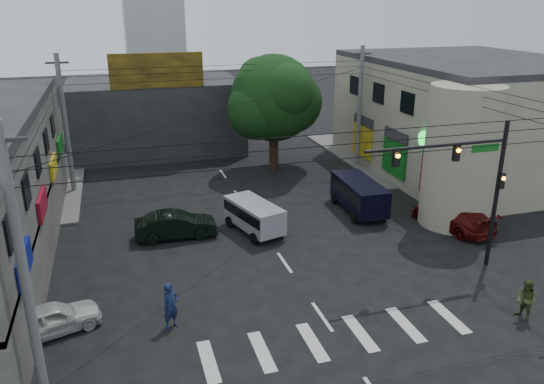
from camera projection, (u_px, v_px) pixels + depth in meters
name	position (u px, v px, depth m)	size (l,w,h in m)	color
ground	(298.00, 282.00, 24.50)	(160.00, 160.00, 0.00)	black
sidewalk_far_right	(426.00, 151.00, 45.57)	(16.00, 16.00, 0.15)	#514F4C
building_right	(468.00, 118.00, 39.73)	(14.00, 18.00, 8.00)	gray
corner_column	(460.00, 157.00, 29.73)	(4.00, 4.00, 8.00)	gray
building_far	(155.00, 114.00, 45.81)	(14.00, 10.00, 6.00)	#232326
billboard	(157.00, 71.00, 39.94)	(7.00, 0.30, 2.60)	olive
street_tree	(274.00, 98.00, 39.04)	(6.40, 6.40, 8.70)	black
traffic_gantry	(469.00, 174.00, 24.08)	(7.10, 0.35, 7.20)	black
utility_pole_near_left	(23.00, 269.00, 16.04)	(0.32, 0.32, 9.20)	#59595B
utility_pole_far_left	(66.00, 126.00, 34.50)	(0.32, 0.32, 9.20)	#59595B
utility_pole_far_right	(359.00, 108.00, 40.19)	(0.32, 0.32, 9.20)	#59595B
dark_sedan	(176.00, 225.00, 28.88)	(4.48, 1.72, 1.46)	black
white_compact	(51.00, 319.00, 20.54)	(4.00, 2.59, 1.27)	beige
maroon_sedan	(453.00, 216.00, 30.12)	(3.19, 5.50, 1.50)	#4C0C0A
silver_minivan	(254.00, 218.00, 29.54)	(2.74, 4.33, 1.73)	#B0B2B9
navy_van	(359.00, 196.00, 32.39)	(2.08, 5.00, 1.97)	black
traffic_officer	(171.00, 306.00, 20.80)	(0.85, 0.76, 1.95)	#141E47
pedestrian_olive	(526.00, 300.00, 21.35)	(0.76, 0.93, 1.77)	#39441F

